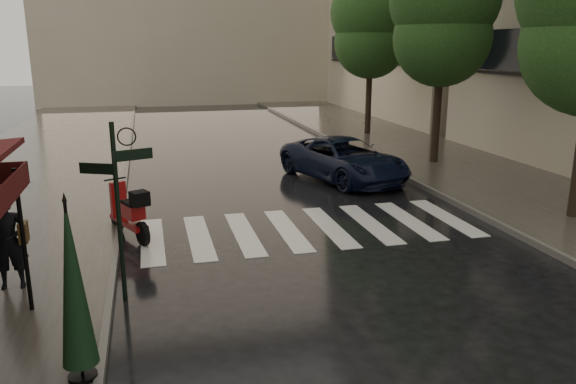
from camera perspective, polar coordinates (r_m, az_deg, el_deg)
name	(u,v)px	position (r m, az deg, el deg)	size (l,w,h in m)	color
sidewalk_near	(23,186)	(19.22, -25.29, 0.60)	(6.00, 60.00, 0.12)	#38332D
sidewalk_far	(452,162)	(21.75, 16.30, 2.94)	(5.50, 60.00, 0.12)	#38332D
curb_near	(125,179)	(18.85, -16.19, 1.23)	(0.12, 60.00, 0.16)	#595651
curb_far	(382,166)	(20.49, 9.50, 2.67)	(0.12, 60.00, 0.16)	#595651
crosswalk	(309,228)	(13.56, 2.11, -3.68)	(7.85, 3.20, 0.01)	silver
signpost	(118,198)	(9.68, -16.91, -0.61)	(1.17, 0.29, 3.10)	black
tree_mid	(444,5)	(21.00, 15.57, 17.79)	(3.80, 3.80, 8.34)	black
tree_far	(371,19)	(27.40, 8.47, 17.03)	(3.80, 3.80, 8.16)	black
pedestrian_with_umbrella	(3,198)	(10.72, -26.96, -0.53)	(1.04, 1.06, 2.47)	black
scooter	(130,213)	(13.21, -15.78, -2.08)	(1.03, 1.81, 1.28)	black
parked_car	(344,159)	(18.35, 5.69, 3.33)	(2.26, 4.90, 1.36)	black
parasol_back	(73,285)	(7.49, -20.98, -8.77)	(0.45, 0.45, 2.43)	black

